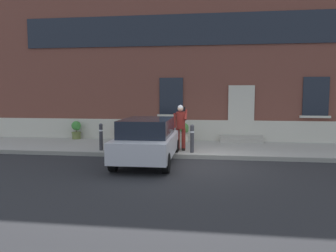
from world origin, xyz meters
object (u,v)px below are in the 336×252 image
(bollard_near_person, at_px, (192,137))
(planter_olive, at_px, (76,130))
(planter_cream, at_px, (184,132))
(planter_terracotta, at_px, (120,131))
(planter_charcoal, at_px, (167,132))
(bollard_far_left, at_px, (101,136))
(person_on_phone, at_px, (181,125))
(hatchback_car_silver, at_px, (148,140))

(bollard_near_person, distance_m, planter_olive, 6.41)
(planter_olive, height_order, planter_cream, same)
(planter_terracotta, distance_m, planter_cream, 2.98)
(planter_olive, relative_size, planter_charcoal, 1.00)
(planter_olive, distance_m, planter_charcoal, 4.44)
(bollard_far_left, height_order, planter_cream, bollard_far_left)
(bollard_far_left, distance_m, planter_olive, 3.65)
(bollard_far_left, bearing_deg, planter_terracotta, 90.49)
(person_on_phone, bearing_deg, hatchback_car_silver, -128.53)
(planter_olive, height_order, planter_terracotta, same)
(bollard_far_left, bearing_deg, person_on_phone, 6.80)
(bollard_near_person, relative_size, planter_terracotta, 1.22)
(planter_olive, distance_m, planter_cream, 5.19)
(bollard_far_left, xyz_separation_m, planter_charcoal, (2.19, 2.52, -0.11))
(planter_charcoal, bearing_deg, bollard_near_person, -62.71)
(hatchback_car_silver, xyz_separation_m, planter_terracotta, (-2.11, 3.97, -0.18))
(hatchback_car_silver, height_order, bollard_near_person, hatchback_car_silver)
(bollard_near_person, xyz_separation_m, planter_cream, (-0.54, 2.66, -0.11))
(hatchback_car_silver, distance_m, planter_cream, 4.05)
(hatchback_car_silver, height_order, planter_terracotta, hatchback_car_silver)
(bollard_far_left, height_order, planter_terracotta, bollard_far_left)
(hatchback_car_silver, relative_size, person_on_phone, 2.34)
(person_on_phone, height_order, planter_charcoal, person_on_phone)
(person_on_phone, xyz_separation_m, planter_cream, (-0.07, 2.30, -0.55))
(bollard_far_left, height_order, planter_charcoal, bollard_far_left)
(planter_olive, height_order, planter_charcoal, same)
(person_on_phone, distance_m, planter_terracotta, 3.87)
(planter_cream, bearing_deg, person_on_phone, -88.23)
(planter_terracotta, height_order, planter_charcoal, same)
(planter_terracotta, distance_m, planter_charcoal, 2.22)
(bollard_far_left, distance_m, planter_charcoal, 3.34)
(bollard_far_left, xyz_separation_m, person_on_phone, (3.03, 0.36, 0.44))
(bollard_near_person, bearing_deg, bollard_far_left, 180.00)
(hatchback_car_silver, relative_size, bollard_far_left, 3.91)
(bollard_far_left, bearing_deg, planter_olive, 127.73)
(bollard_near_person, relative_size, person_on_phone, 0.60)
(hatchback_car_silver, relative_size, planter_cream, 4.75)
(planter_cream, bearing_deg, planter_charcoal, -169.42)
(bollard_near_person, xyz_separation_m, person_on_phone, (-0.46, 0.36, 0.44))
(planter_charcoal, bearing_deg, planter_cream, 10.58)
(person_on_phone, xyz_separation_m, planter_olive, (-5.26, 2.53, -0.55))
(person_on_phone, distance_m, planter_charcoal, 2.38)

